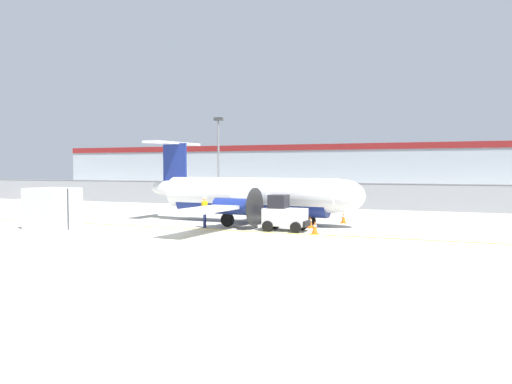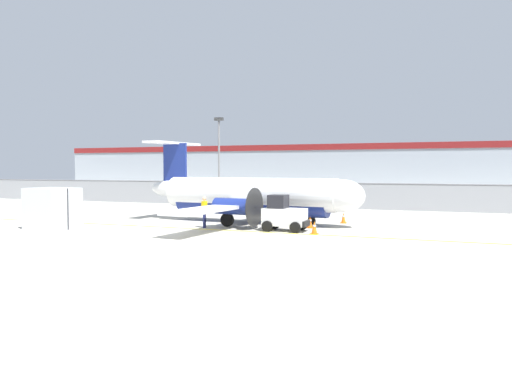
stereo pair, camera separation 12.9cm
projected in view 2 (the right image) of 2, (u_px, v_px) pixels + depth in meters
The scene contains 17 objects.
ground_plane at pixel (206, 229), 26.57m from camera, with size 140.00×140.00×0.01m.
perimeter_fence at pixel (294, 194), 41.40m from camera, with size 98.00×0.10×2.10m.
parking_lot_strip at pixel (326, 199), 52.16m from camera, with size 98.00×17.00×0.12m.
background_building at pixel (357, 168), 69.21m from camera, with size 91.00×8.10×6.50m.
commuter_airplane at pixel (254, 196), 29.50m from camera, with size 14.14×16.08×4.92m.
baggage_tug at pixel (284, 215), 25.87m from camera, with size 2.33×1.38×1.88m.
ground_crew_worker at pixel (204, 210), 27.28m from camera, with size 0.45×0.54×1.70m.
cargo_container at pixel (52, 208), 26.78m from camera, with size 2.65×2.30×2.20m.
traffic_cone_near_left at pixel (310, 222), 27.15m from camera, with size 0.36×0.36×0.64m.
traffic_cone_near_right at pixel (314, 228), 24.65m from camera, with size 0.36×0.36×0.64m.
traffic_cone_far_left at pixel (344, 218), 29.51m from camera, with size 0.36×0.36×0.64m.
parked_car_0 at pixel (218, 188), 58.39m from camera, with size 4.25×2.10×1.58m.
parked_car_1 at pixel (272, 190), 54.59m from camera, with size 4.27×2.14×1.58m.
parked_car_2 at pixel (315, 192), 49.85m from camera, with size 4.23×2.05×1.58m.
parked_car_3 at pixel (402, 194), 45.48m from camera, with size 4.36×2.36×1.58m.
parked_car_4 at pixel (468, 193), 47.81m from camera, with size 4.29×2.19×1.58m.
apron_light_pole at pixel (219, 155), 39.61m from camera, with size 0.70×0.30×7.27m.
Camera 2 is at (12.08, -21.67, 3.27)m, focal length 35.00 mm.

